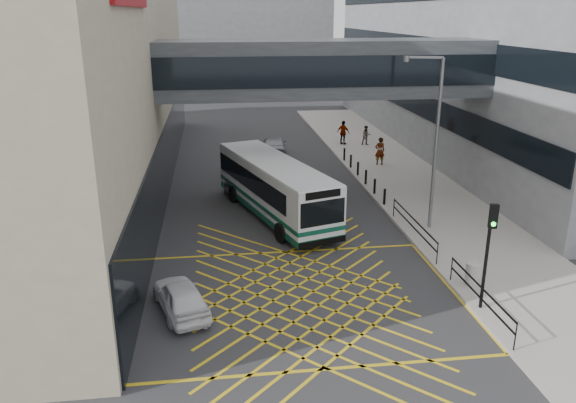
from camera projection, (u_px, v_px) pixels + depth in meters
name	position (u px, v px, depth m)	size (l,w,h in m)	color
ground	(302.00, 299.00, 21.43)	(120.00, 120.00, 0.00)	#333335
building_right	(559.00, 18.00, 43.75)	(24.09, 44.00, 20.00)	gray
building_far	(218.00, 24.00, 74.67)	(28.00, 16.00, 18.00)	gray
skybridge	(323.00, 68.00, 30.68)	(20.00, 4.10, 3.00)	#3E4348
pavement	(402.00, 179.00, 36.61)	(6.00, 54.00, 0.16)	#A6A198
box_junction	(302.00, 299.00, 21.43)	(12.00, 9.00, 0.01)	gold
bus	(274.00, 186.00, 29.80)	(5.60, 11.00, 3.02)	silver
car_white	(181.00, 296.00, 20.31)	(1.61, 3.94, 1.26)	white
car_dark	(248.00, 179.00, 34.43)	(1.77, 4.53, 1.42)	black
car_silver	(274.00, 146.00, 42.55)	(2.09, 4.94, 1.54)	gray
traffic_light	(489.00, 242.00, 19.57)	(0.31, 0.48, 4.05)	black
street_lamp	(433.00, 134.00, 26.72)	(1.87, 0.78, 8.34)	slate
litter_bin	(472.00, 274.00, 22.04)	(0.54, 0.54, 0.94)	#ADA89E
kerb_railings	(440.00, 251.00, 23.58)	(0.05, 12.54, 1.00)	black
bollards	(362.00, 173.00, 36.10)	(0.14, 10.14, 0.90)	black
pedestrian_a	(380.00, 151.00, 39.48)	(0.78, 0.55, 1.95)	gray
pedestrian_b	(366.00, 135.00, 45.43)	(0.76, 0.44, 1.56)	gray
pedestrian_c	(343.00, 133.00, 45.59)	(1.14, 0.55, 1.93)	gray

